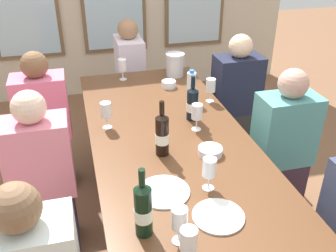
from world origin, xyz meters
name	(u,v)px	position (x,y,z in m)	size (l,w,h in m)	color
ground_plane	(170,227)	(0.00, 0.00, 0.00)	(12.00, 12.00, 0.00)	brown
dining_table	(170,147)	(0.00, 0.00, 0.67)	(0.95, 2.27, 0.74)	brown
white_plate_0	(164,192)	(-0.17, -0.50, 0.74)	(0.26, 0.26, 0.01)	white
white_plate_1	(218,216)	(0.03, -0.73, 0.74)	(0.24, 0.24, 0.01)	white
metal_pitcher	(175,65)	(0.30, 0.96, 0.84)	(0.16, 0.16, 0.19)	silver
wine_bottle_0	(162,134)	(-0.09, -0.17, 0.87)	(0.08, 0.08, 0.33)	black
wine_bottle_1	(143,210)	(-0.31, -0.74, 0.87)	(0.08, 0.08, 0.33)	black
wine_bottle_2	(192,103)	(0.20, 0.19, 0.85)	(0.08, 0.08, 0.30)	black
tasting_bowl_0	(169,84)	(0.19, 0.74, 0.77)	(0.11, 0.11, 0.05)	white
tasting_bowl_1	(210,151)	(0.17, -0.24, 0.76)	(0.14, 0.14, 0.04)	white
water_bottle	(191,87)	(0.28, 0.45, 0.85)	(0.06, 0.06, 0.24)	white
wine_glass_0	(197,113)	(0.18, 0.05, 0.86)	(0.07, 0.07, 0.17)	white
wine_glass_1	(189,240)	(-0.18, -0.94, 0.86)	(0.07, 0.07, 0.17)	white
wine_glass_2	(122,66)	(-0.14, 0.99, 0.86)	(0.07, 0.07, 0.17)	white
wine_glass_3	(211,86)	(0.41, 0.41, 0.86)	(0.07, 0.07, 0.17)	white
wine_glass_4	(179,220)	(-0.18, -0.82, 0.86)	(0.07, 0.07, 0.17)	white
wine_glass_5	(106,110)	(-0.36, 0.21, 0.86)	(0.07, 0.07, 0.17)	white
wine_glass_6	(209,169)	(0.06, -0.53, 0.86)	(0.07, 0.07, 0.17)	white
seated_person_0	(43,180)	(-0.78, 0.05, 0.53)	(0.38, 0.24, 1.11)	#332943
seated_person_1	(282,151)	(0.78, -0.02, 0.53)	(0.38, 0.24, 1.11)	#3A2834
seated_person_2	(45,127)	(-0.78, 0.73, 0.53)	(0.38, 0.24, 1.11)	#222B3D
seated_person_3	(235,102)	(0.78, 0.76, 0.53)	(0.38, 0.24, 1.11)	#302D2D
seated_person_6	(131,80)	(0.00, 1.48, 0.53)	(0.24, 0.38, 1.11)	#2E362E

